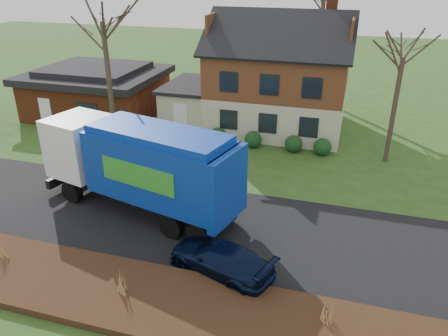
# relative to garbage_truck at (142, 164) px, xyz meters

# --- Properties ---
(ground) EXTENTS (120.00, 120.00, 0.00)m
(ground) POSITION_rel_garbage_truck_xyz_m (1.92, -0.41, -2.51)
(ground) COLOR #2A4617
(ground) RESTS_ON ground
(road) EXTENTS (80.00, 7.00, 0.02)m
(road) POSITION_rel_garbage_truck_xyz_m (1.92, -0.41, -2.50)
(road) COLOR black
(road) RESTS_ON ground
(mulch_verge) EXTENTS (80.00, 3.50, 0.30)m
(mulch_verge) POSITION_rel_garbage_truck_xyz_m (1.92, -5.71, -2.36)
(mulch_verge) COLOR black
(mulch_verge) RESTS_ON ground
(main_house) EXTENTS (12.95, 8.95, 9.26)m
(main_house) POSITION_rel_garbage_truck_xyz_m (3.41, 13.50, 1.52)
(main_house) COLOR beige
(main_house) RESTS_ON ground
(ranch_house) EXTENTS (9.80, 8.20, 3.70)m
(ranch_house) POSITION_rel_garbage_truck_xyz_m (-10.08, 12.59, -0.69)
(ranch_house) COLOR brown
(ranch_house) RESTS_ON ground
(garbage_truck) EXTENTS (10.50, 5.08, 4.35)m
(garbage_truck) POSITION_rel_garbage_truck_xyz_m (0.00, 0.00, 0.00)
(garbage_truck) COLOR black
(garbage_truck) RESTS_ON ground
(silver_sedan) EXTENTS (4.68, 2.77, 1.46)m
(silver_sedan) POSITION_rel_garbage_truck_xyz_m (-0.61, 3.60, -1.78)
(silver_sedan) COLOR #B1B5BA
(silver_sedan) RESTS_ON ground
(navy_wagon) EXTENTS (4.67, 3.09, 1.26)m
(navy_wagon) POSITION_rel_garbage_truck_xyz_m (4.81, -3.40, -1.88)
(navy_wagon) COLOR black
(navy_wagon) RESTS_ON ground
(tree_front_west) EXTENTS (3.59, 3.59, 10.67)m
(tree_front_west) POSITION_rel_garbage_truck_xyz_m (-5.80, 7.49, 6.28)
(tree_front_west) COLOR #403626
(tree_front_west) RESTS_ON ground
(tree_front_east) EXTENTS (3.20, 3.20, 8.88)m
(tree_front_east) POSITION_rel_garbage_truck_xyz_m (11.27, 9.36, 4.71)
(tree_front_east) COLOR #443529
(tree_front_east) RESTS_ON ground
(grass_clump_west) EXTENTS (0.31, 0.26, 0.83)m
(grass_clump_west) POSITION_rel_garbage_truck_xyz_m (-3.53, -5.39, -1.79)
(grass_clump_west) COLOR tan
(grass_clump_west) RESTS_ON mulch_verge
(grass_clump_mid) EXTENTS (0.34, 0.28, 0.96)m
(grass_clump_mid) POSITION_rel_garbage_truck_xyz_m (1.97, -5.81, -1.73)
(grass_clump_mid) COLOR tan
(grass_clump_mid) RESTS_ON mulch_verge
(grass_clump_east) EXTENTS (0.32, 0.26, 0.80)m
(grass_clump_east) POSITION_rel_garbage_truck_xyz_m (8.95, -5.11, -1.81)
(grass_clump_east) COLOR tan
(grass_clump_east) RESTS_ON mulch_verge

